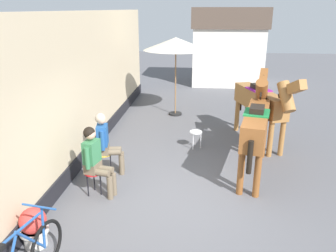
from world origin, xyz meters
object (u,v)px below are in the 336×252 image
object	(u,v)px
saddled_horse_near	(257,122)
flower_planter_near	(34,227)
seated_visitor_near	(95,158)
saddled_horse_far	(262,102)
cafe_parasol	(176,44)
seated_visitor_far	(106,140)
spare_stool_white	(196,134)

from	to	relation	value
saddled_horse_near	flower_planter_near	size ratio (longest dim) A/B	4.62
seated_visitor_near	saddled_horse_near	bearing A→B (deg)	23.26
saddled_horse_far	flower_planter_near	size ratio (longest dim) A/B	4.49
saddled_horse_near	cafe_parasol	bearing A→B (deg)	117.32
seated_visitor_far	saddled_horse_far	world-z (taller)	saddled_horse_far
spare_stool_white	cafe_parasol	bearing A→B (deg)	105.21
seated_visitor_far	saddled_horse_near	world-z (taller)	saddled_horse_near
seated_visitor_far	spare_stool_white	world-z (taller)	seated_visitor_far
seated_visitor_near	saddled_horse_far	world-z (taller)	saddled_horse_far
seated_visitor_near	spare_stool_white	xyz separation A→B (m)	(1.84, 2.53, -0.38)
saddled_horse_near	flower_planter_near	distance (m)	4.73
seated_visitor_near	saddled_horse_far	xyz separation A→B (m)	(3.52, 3.05, 0.38)
cafe_parasol	seated_visitor_near	bearing A→B (deg)	-101.13
seated_visitor_near	spare_stool_white	distance (m)	3.15
seated_visitor_far	saddled_horse_near	distance (m)	3.25
saddled_horse_far	spare_stool_white	size ratio (longest dim) A/B	6.25
saddled_horse_near	cafe_parasol	world-z (taller)	cafe_parasol
saddled_horse_far	flower_planter_near	distance (m)	6.17
seated_visitor_near	seated_visitor_far	bearing A→B (deg)	93.29
seated_visitor_near	saddled_horse_near	world-z (taller)	saddled_horse_near
seated_visitor_far	saddled_horse_near	bearing A→B (deg)	8.12
saddled_horse_near	spare_stool_white	distance (m)	1.91
seated_visitor_near	flower_planter_near	distance (m)	1.70
cafe_parasol	saddled_horse_far	bearing A→B (deg)	-43.57
saddled_horse_near	saddled_horse_far	world-z (taller)	same
seated_visitor_far	cafe_parasol	xyz separation A→B (m)	(1.11, 4.49, 1.59)
seated_visitor_far	saddled_horse_far	distance (m)	4.19
seated_visitor_near	spare_stool_white	world-z (taller)	seated_visitor_near
saddled_horse_near	seated_visitor_near	bearing A→B (deg)	-156.74
saddled_horse_far	spare_stool_white	xyz separation A→B (m)	(-1.68, -0.52, -0.76)
seated_visitor_near	seated_visitor_far	size ratio (longest dim) A/B	1.00
saddled_horse_near	seated_visitor_far	bearing A→B (deg)	-171.88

